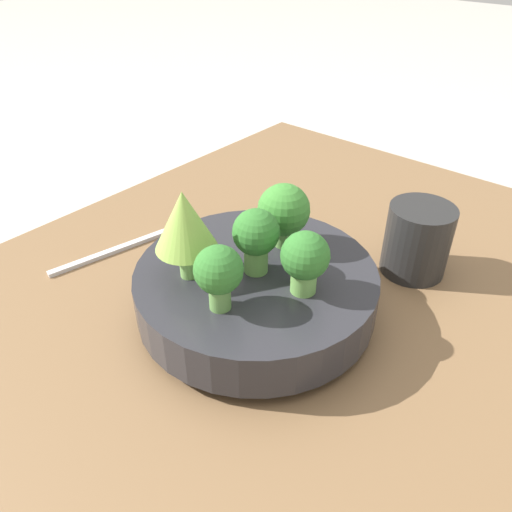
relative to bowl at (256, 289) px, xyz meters
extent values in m
plane|color=#ADA89E|center=(0.04, -0.01, -0.08)|extent=(6.00, 6.00, 0.00)
cube|color=brown|center=(0.04, -0.01, -0.06)|extent=(1.17, 0.76, 0.04)
cylinder|color=#28282D|center=(0.00, 0.00, -0.03)|extent=(0.13, 0.13, 0.01)
cylinder|color=#28282D|center=(0.00, 0.00, 0.00)|extent=(0.28, 0.28, 0.05)
cylinder|color=#609347|center=(0.07, 0.01, 0.04)|extent=(0.02, 0.02, 0.03)
sphere|color=#2D6B28|center=(0.07, 0.01, 0.08)|extent=(0.05, 0.05, 0.05)
cylinder|color=#609347|center=(0.00, 0.00, 0.04)|extent=(0.03, 0.03, 0.03)
sphere|color=#2D6B28|center=(0.00, 0.00, 0.08)|extent=(0.05, 0.05, 0.05)
cylinder|color=#7AB256|center=(0.06, -0.05, 0.05)|extent=(0.02, 0.02, 0.04)
cone|color=#84AD47|center=(0.06, -0.05, 0.10)|extent=(0.07, 0.07, 0.07)
cylinder|color=#6BA34C|center=(-0.01, 0.06, 0.04)|extent=(0.03, 0.03, 0.03)
sphere|color=#2D6B28|center=(-0.01, 0.06, 0.07)|extent=(0.05, 0.05, 0.05)
cylinder|color=#609347|center=(-0.06, -0.01, 0.04)|extent=(0.02, 0.02, 0.03)
sphere|color=#387A2D|center=(-0.06, -0.01, 0.08)|extent=(0.06, 0.06, 0.06)
cylinder|color=black|center=(-0.21, 0.10, 0.01)|extent=(0.09, 0.09, 0.10)
cube|color=silver|center=(0.03, -0.24, -0.04)|extent=(0.19, 0.05, 0.01)
camera|label=1|loc=(0.35, 0.30, 0.37)|focal=35.00mm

